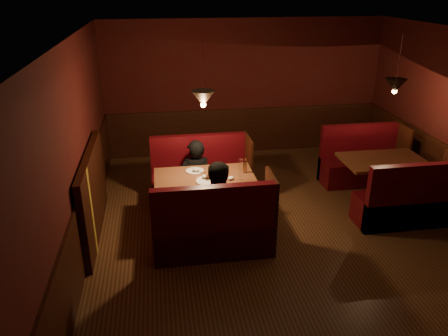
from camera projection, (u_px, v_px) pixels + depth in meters
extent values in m
cube|color=#3D2410|center=(287.00, 230.00, 6.82)|extent=(6.00, 7.00, 0.01)
cube|color=black|center=(300.00, 38.00, 5.67)|extent=(6.00, 7.00, 0.01)
cube|color=#38120D|center=(245.00, 88.00, 9.43)|extent=(6.00, 0.01, 2.90)
cube|color=#38120D|center=(441.00, 311.00, 3.07)|extent=(6.00, 0.01, 2.90)
cube|color=#38120D|center=(76.00, 155.00, 5.82)|extent=(0.01, 7.00, 2.90)
cube|color=black|center=(244.00, 130.00, 9.78)|extent=(6.00, 0.04, 1.00)
cube|color=black|center=(87.00, 217.00, 6.20)|extent=(0.04, 7.00, 1.00)
cube|color=black|center=(93.00, 194.00, 6.51)|extent=(0.10, 2.20, 1.30)
cube|color=gold|center=(92.00, 212.00, 6.02)|extent=(0.01, 0.12, 1.30)
cylinder|color=#333333|center=(203.00, 70.00, 6.04)|extent=(0.01, 0.01, 0.80)
cone|color=black|center=(203.00, 98.00, 6.20)|extent=(0.34, 0.34, 0.22)
sphere|color=#FFBF72|center=(203.00, 104.00, 6.23)|extent=(0.08, 0.08, 0.08)
cylinder|color=#333333|center=(399.00, 60.00, 6.78)|extent=(0.01, 0.01, 0.80)
cone|color=black|center=(395.00, 86.00, 6.94)|extent=(0.34, 0.34, 0.22)
sphere|color=#FFBF72|center=(394.00, 91.00, 6.97)|extent=(0.08, 0.08, 0.08)
cube|color=#552D16|center=(205.00, 178.00, 6.69)|extent=(1.54, 0.93, 0.05)
cylinder|color=black|center=(205.00, 202.00, 6.85)|extent=(0.15, 0.15, 0.77)
cylinder|color=black|center=(206.00, 222.00, 7.00)|extent=(0.61, 0.61, 0.04)
cylinder|color=silver|center=(206.00, 181.00, 6.52)|extent=(0.31, 0.31, 0.02)
cube|color=black|center=(209.00, 177.00, 6.57)|extent=(0.10, 0.09, 0.04)
ellipsoid|color=silver|center=(204.00, 177.00, 6.56)|extent=(0.08, 0.08, 0.06)
cube|color=tan|center=(214.00, 180.00, 6.48)|extent=(0.10, 0.09, 0.04)
cylinder|color=silver|center=(210.00, 181.00, 6.47)|extent=(0.11, 0.10, 0.01)
cylinder|color=silver|center=(195.00, 171.00, 6.87)|extent=(0.29, 0.29, 0.02)
ellipsoid|color=beige|center=(196.00, 169.00, 6.83)|extent=(0.11, 0.11, 0.06)
cube|color=silver|center=(199.00, 172.00, 6.79)|extent=(0.22, 0.06, 0.00)
cylinder|color=white|center=(225.00, 172.00, 6.74)|extent=(0.06, 0.06, 0.09)
cylinder|color=white|center=(241.00, 164.00, 6.93)|extent=(0.08, 0.08, 0.16)
cylinder|color=white|center=(242.00, 175.00, 6.54)|extent=(0.08, 0.08, 0.16)
cylinder|color=#47230F|center=(245.00, 167.00, 6.79)|extent=(0.07, 0.07, 0.18)
cylinder|color=#47230F|center=(245.00, 160.00, 6.74)|extent=(0.03, 0.03, 0.08)
ellipsoid|color=white|center=(231.00, 178.00, 6.58)|extent=(0.12, 0.13, 0.05)
cube|color=#3E070C|center=(200.00, 188.00, 7.63)|extent=(1.64, 0.60, 0.49)
cube|color=#3E070C|center=(198.00, 166.00, 7.71)|extent=(1.64, 0.13, 1.15)
cube|color=black|center=(248.00, 168.00, 7.62)|extent=(0.04, 0.60, 1.15)
cube|color=#3E070C|center=(212.00, 237.00, 6.19)|extent=(1.64, 0.60, 0.49)
cube|color=#3E070C|center=(214.00, 225.00, 5.84)|extent=(1.64, 0.13, 1.15)
cube|color=black|center=(271.00, 212.00, 6.18)|extent=(0.04, 0.60, 1.15)
cube|color=#552D16|center=(384.00, 161.00, 7.44)|extent=(1.39, 0.89, 0.05)
cylinder|color=black|center=(380.00, 182.00, 7.60)|extent=(0.15, 0.15, 0.73)
cylinder|color=black|center=(378.00, 199.00, 7.74)|extent=(0.59, 0.59, 0.04)
cube|color=#3E070C|center=(360.00, 171.00, 8.34)|extent=(1.50, 0.58, 0.47)
cube|color=#3E070C|center=(357.00, 152.00, 8.42)|extent=(1.50, 0.13, 1.10)
cube|color=black|center=(400.00, 154.00, 8.33)|extent=(0.04, 0.58, 1.10)
cube|color=#3E070C|center=(402.00, 209.00, 6.96)|extent=(1.50, 0.58, 0.47)
cube|color=#3E070C|center=(413.00, 198.00, 6.63)|extent=(1.50, 0.13, 1.10)
imported|color=black|center=(196.00, 164.00, 7.27)|extent=(0.58, 0.39, 1.55)
imported|color=black|center=(222.00, 194.00, 6.16)|extent=(0.90, 0.77, 1.63)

